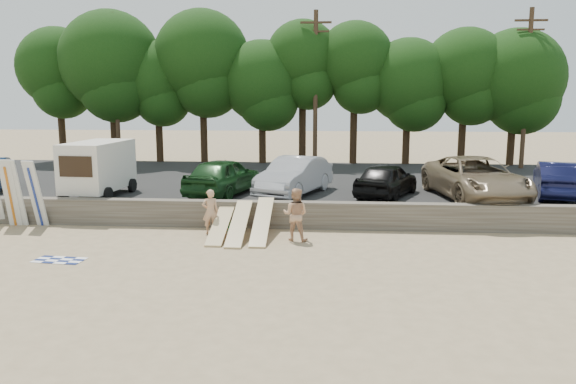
{
  "coord_description": "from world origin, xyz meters",
  "views": [
    {
      "loc": [
        3.0,
        -17.37,
        4.91
      ],
      "look_at": [
        1.4,
        3.0,
        1.36
      ],
      "focal_mm": 35.0,
      "sensor_mm": 36.0,
      "label": 1
    }
  ],
  "objects_px": {
    "car_5": "(557,179)",
    "cooler": "(233,226)",
    "car_3": "(386,180)",
    "car_2": "(295,176)",
    "box_trailer": "(98,166)",
    "car_1": "(223,176)",
    "beachgoer_b": "(295,214)",
    "beachgoer_a": "(210,212)",
    "car_4": "(476,178)"
  },
  "relations": [
    {
      "from": "car_2",
      "to": "car_3",
      "type": "relative_size",
      "value": 1.14
    },
    {
      "from": "car_2",
      "to": "car_5",
      "type": "distance_m",
      "value": 10.91
    },
    {
      "from": "box_trailer",
      "to": "car_2",
      "type": "relative_size",
      "value": 0.77
    },
    {
      "from": "car_5",
      "to": "car_3",
      "type": "bearing_deg",
      "value": 18.62
    },
    {
      "from": "box_trailer",
      "to": "car_5",
      "type": "xyz_separation_m",
      "value": [
        19.05,
        1.25,
        -0.54
      ]
    },
    {
      "from": "car_1",
      "to": "beachgoer_b",
      "type": "relative_size",
      "value": 2.6
    },
    {
      "from": "car_3",
      "to": "cooler",
      "type": "bearing_deg",
      "value": 55.28
    },
    {
      "from": "car_1",
      "to": "cooler",
      "type": "bearing_deg",
      "value": 121.09
    },
    {
      "from": "car_1",
      "to": "car_5",
      "type": "distance_m",
      "value": 13.91
    },
    {
      "from": "car_1",
      "to": "beachgoer_a",
      "type": "relative_size",
      "value": 2.92
    },
    {
      "from": "car_3",
      "to": "beachgoer_a",
      "type": "relative_size",
      "value": 2.63
    },
    {
      "from": "box_trailer",
      "to": "cooler",
      "type": "distance_m",
      "value": 6.99
    },
    {
      "from": "car_3",
      "to": "car_5",
      "type": "relative_size",
      "value": 0.93
    },
    {
      "from": "car_2",
      "to": "beachgoer_b",
      "type": "xyz_separation_m",
      "value": [
        0.37,
        -5.04,
        -0.59
      ]
    },
    {
      "from": "car_5",
      "to": "cooler",
      "type": "height_order",
      "value": "car_5"
    },
    {
      "from": "car_1",
      "to": "box_trailer",
      "type": "bearing_deg",
      "value": 22.8
    },
    {
      "from": "car_2",
      "to": "box_trailer",
      "type": "bearing_deg",
      "value": -151.66
    },
    {
      "from": "car_3",
      "to": "cooler",
      "type": "relative_size",
      "value": 11.11
    },
    {
      "from": "car_1",
      "to": "car_4",
      "type": "relative_size",
      "value": 0.76
    },
    {
      "from": "car_4",
      "to": "cooler",
      "type": "xyz_separation_m",
      "value": [
        -9.42,
        -3.38,
        -1.39
      ]
    },
    {
      "from": "beachgoer_a",
      "to": "beachgoer_b",
      "type": "relative_size",
      "value": 0.89
    },
    {
      "from": "car_5",
      "to": "beachgoer_b",
      "type": "bearing_deg",
      "value": 41.39
    },
    {
      "from": "car_3",
      "to": "beachgoer_b",
      "type": "relative_size",
      "value": 2.34
    },
    {
      "from": "car_5",
      "to": "cooler",
      "type": "distance_m",
      "value": 13.57
    },
    {
      "from": "beachgoer_b",
      "to": "cooler",
      "type": "distance_m",
      "value": 2.74
    },
    {
      "from": "beachgoer_a",
      "to": "beachgoer_b",
      "type": "bearing_deg",
      "value": 150.86
    },
    {
      "from": "car_2",
      "to": "car_4",
      "type": "xyz_separation_m",
      "value": [
        7.43,
        -0.47,
        0.06
      ]
    },
    {
      "from": "beachgoer_b",
      "to": "cooler",
      "type": "xyz_separation_m",
      "value": [
        -2.36,
        1.18,
        -0.74
      ]
    },
    {
      "from": "box_trailer",
      "to": "car_4",
      "type": "bearing_deg",
      "value": 6.07
    },
    {
      "from": "car_3",
      "to": "car_5",
      "type": "bearing_deg",
      "value": -152.72
    },
    {
      "from": "beachgoer_a",
      "to": "car_4",
      "type": "bearing_deg",
      "value": -175.34
    },
    {
      "from": "car_5",
      "to": "cooler",
      "type": "xyz_separation_m",
      "value": [
        -12.9,
        -4.02,
        -1.28
      ]
    },
    {
      "from": "car_2",
      "to": "cooler",
      "type": "height_order",
      "value": "car_2"
    },
    {
      "from": "box_trailer",
      "to": "beachgoer_a",
      "type": "bearing_deg",
      "value": -27.04
    },
    {
      "from": "car_5",
      "to": "beachgoer_b",
      "type": "height_order",
      "value": "car_5"
    },
    {
      "from": "beachgoer_b",
      "to": "cooler",
      "type": "height_order",
      "value": "beachgoer_b"
    },
    {
      "from": "car_3",
      "to": "beachgoer_a",
      "type": "xyz_separation_m",
      "value": [
        -6.57,
        -4.06,
        -0.62
      ]
    },
    {
      "from": "car_4",
      "to": "beachgoer_a",
      "type": "relative_size",
      "value": 3.82
    },
    {
      "from": "cooler",
      "to": "beachgoer_b",
      "type": "bearing_deg",
      "value": -39.65
    },
    {
      "from": "car_1",
      "to": "car_4",
      "type": "bearing_deg",
      "value": -165.56
    },
    {
      "from": "box_trailer",
      "to": "cooler",
      "type": "height_order",
      "value": "box_trailer"
    },
    {
      "from": "box_trailer",
      "to": "car_2",
      "type": "xyz_separation_m",
      "value": [
        8.14,
        1.09,
        -0.49
      ]
    },
    {
      "from": "car_1",
      "to": "car_5",
      "type": "relative_size",
      "value": 1.04
    },
    {
      "from": "car_1",
      "to": "car_4",
      "type": "xyz_separation_m",
      "value": [
        10.43,
        -0.09,
        0.05
      ]
    },
    {
      "from": "car_5",
      "to": "cooler",
      "type": "relative_size",
      "value": 11.9
    },
    {
      "from": "box_trailer",
      "to": "beachgoer_b",
      "type": "relative_size",
      "value": 2.06
    },
    {
      "from": "beachgoer_b",
      "to": "box_trailer",
      "type": "bearing_deg",
      "value": -14.22
    },
    {
      "from": "box_trailer",
      "to": "car_5",
      "type": "height_order",
      "value": "box_trailer"
    },
    {
      "from": "box_trailer",
      "to": "car_3",
      "type": "distance_m",
      "value": 12.04
    },
    {
      "from": "car_1",
      "to": "beachgoer_a",
      "type": "distance_m",
      "value": 4.02
    }
  ]
}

